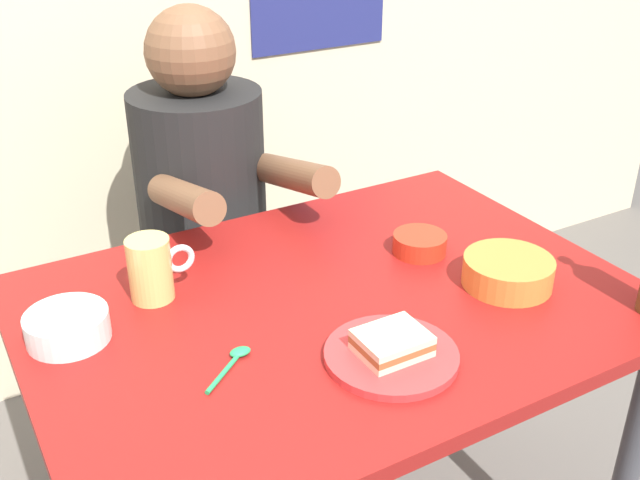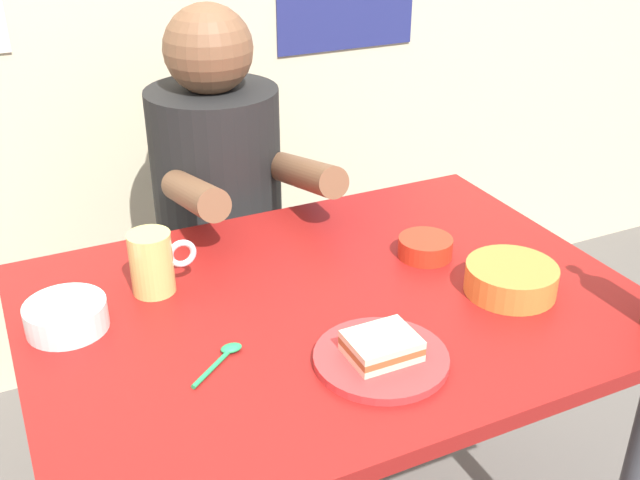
% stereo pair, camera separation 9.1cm
% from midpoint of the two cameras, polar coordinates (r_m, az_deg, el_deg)
% --- Properties ---
extents(dining_table, '(1.10, 0.80, 0.74)m').
position_cam_midpoint_polar(dining_table, '(1.44, -0.83, -7.66)').
color(dining_table, maroon).
rests_on(dining_table, ground).
extents(stool, '(0.34, 0.34, 0.45)m').
position_cam_midpoint_polar(stool, '(2.09, -9.46, -5.62)').
color(stool, '#4C4C51').
rests_on(stool, ground).
extents(person_seated, '(0.33, 0.56, 0.72)m').
position_cam_midpoint_polar(person_seated, '(1.88, -10.31, 4.88)').
color(person_seated, black).
rests_on(person_seated, stool).
extents(plate_orange, '(0.22, 0.22, 0.01)m').
position_cam_midpoint_polar(plate_orange, '(1.24, 3.29, -8.75)').
color(plate_orange, red).
rests_on(plate_orange, dining_table).
extents(sandwich, '(0.11, 0.09, 0.04)m').
position_cam_midpoint_polar(sandwich, '(1.22, 3.32, -7.81)').
color(sandwich, beige).
rests_on(sandwich, plate_orange).
extents(beer_mug, '(0.13, 0.08, 0.12)m').
position_cam_midpoint_polar(beer_mug, '(1.41, -14.43, -2.14)').
color(beer_mug, '#D1BC66').
rests_on(beer_mug, dining_table).
extents(sauce_bowl_chili, '(0.11, 0.11, 0.04)m').
position_cam_midpoint_polar(sauce_bowl_chili, '(1.54, 5.87, -0.23)').
color(sauce_bowl_chili, red).
rests_on(sauce_bowl_chili, dining_table).
extents(rice_bowl_white, '(0.14, 0.14, 0.05)m').
position_cam_midpoint_polar(rice_bowl_white, '(1.35, -20.42, -6.10)').
color(rice_bowl_white, silver).
rests_on(rice_bowl_white, dining_table).
extents(soup_bowl_orange, '(0.17, 0.17, 0.05)m').
position_cam_midpoint_polar(soup_bowl_orange, '(1.45, 12.29, -2.30)').
color(soup_bowl_orange, orange).
rests_on(soup_bowl_orange, dining_table).
extents(spoon, '(0.11, 0.08, 0.01)m').
position_cam_midpoint_polar(spoon, '(1.24, -8.64, -8.99)').
color(spoon, '#26A559').
rests_on(spoon, dining_table).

